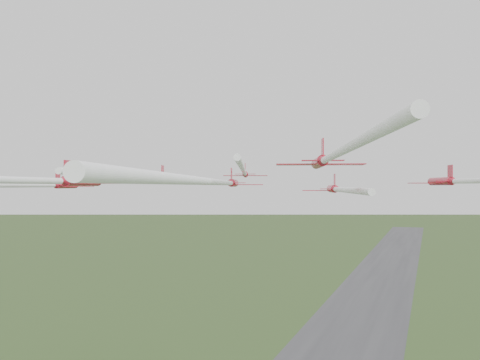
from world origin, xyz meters
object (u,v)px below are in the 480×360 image
(jet_row3_left, at_px, (36,185))
(jet_row4_right, at_px, (328,158))
(jet_lead, at_px, (244,172))
(jet_row2_right, at_px, (338,189))
(jet_row4_left, at_px, (9,180))
(jet_row3_mid, at_px, (222,182))
(jet_row2_left, at_px, (151,177))

(jet_row3_left, height_order, jet_row4_right, jet_row4_right)
(jet_lead, relative_size, jet_row2_right, 1.37)
(jet_row4_left, bearing_deg, jet_row3_left, 112.59)
(jet_row3_left, relative_size, jet_row4_left, 0.77)
(jet_lead, xyz_separation_m, jet_row3_mid, (7.57, -28.70, -1.81))
(jet_row4_left, distance_m, jet_row4_right, 26.23)
(jet_row2_right, distance_m, jet_row3_mid, 28.53)
(jet_lead, bearing_deg, jet_row3_mid, -93.68)
(jet_row2_right, relative_size, jet_row3_mid, 0.77)
(jet_row4_left, bearing_deg, jet_row2_right, 52.95)
(jet_row3_left, distance_m, jet_row3_mid, 25.67)
(jet_row2_right, xyz_separation_m, jet_row4_right, (4.58, -33.35, 2.84))
(jet_row2_right, xyz_separation_m, jet_row3_mid, (-7.26, -27.58, 0.86))
(jet_row2_left, bearing_deg, jet_row3_left, -141.17)
(jet_lead, bearing_deg, jet_row4_right, -79.07)
(jet_row2_right, bearing_deg, jet_lead, 161.41)
(jet_row3_left, height_order, jet_row4_left, jet_row4_left)
(jet_lead, bearing_deg, jet_row2_right, -22.78)
(jet_row2_left, relative_size, jet_row2_right, 1.00)
(jet_row4_left, bearing_deg, jet_row2_left, 85.11)
(jet_row2_left, relative_size, jet_row3_mid, 0.76)
(jet_row3_mid, height_order, jet_row4_right, jet_row4_right)
(jet_row3_left, height_order, jet_row3_mid, jet_row3_mid)
(jet_row4_right, bearing_deg, jet_row2_left, 127.78)
(jet_row4_left, bearing_deg, jet_lead, 71.10)
(jet_row2_right, bearing_deg, jet_row2_left, -167.12)
(jet_row2_left, height_order, jet_row4_left, jet_row2_left)
(jet_row2_left, height_order, jet_row2_right, jet_row2_left)
(jet_row3_left, bearing_deg, jet_row2_left, 37.06)
(jet_row2_left, xyz_separation_m, jet_row2_right, (23.92, 12.26, -1.71))
(jet_row3_mid, xyz_separation_m, jet_row4_left, (-12.25, -15.97, 0.13))
(jet_row3_mid, bearing_deg, jet_row3_left, 157.46)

